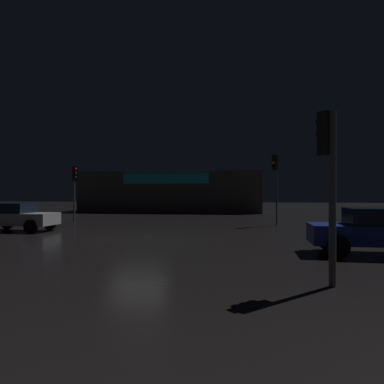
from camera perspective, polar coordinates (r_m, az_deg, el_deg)
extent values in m
plane|color=black|center=(16.69, -8.30, -7.10)|extent=(120.00, 120.00, 0.00)
cube|color=#4C4742|center=(40.94, -2.63, 0.02)|extent=(18.71, 9.38, 4.19)
cube|color=#33CCF2|center=(36.22, -4.08, 2.08)|extent=(8.54, 0.24, 0.99)
cylinder|color=#595B60|center=(23.49, 12.96, 0.28)|extent=(0.11, 0.11, 4.37)
cube|color=black|center=(23.43, 12.73, 4.45)|extent=(0.41, 0.41, 0.96)
sphere|color=black|center=(23.33, 12.49, 5.18)|extent=(0.20, 0.20, 0.20)
sphere|color=orange|center=(23.31, 12.49, 4.47)|extent=(0.20, 0.20, 0.20)
sphere|color=black|center=(23.28, 12.49, 3.76)|extent=(0.20, 0.20, 0.20)
cylinder|color=#595B60|center=(26.55, -17.77, -0.35)|extent=(0.12, 0.12, 3.82)
cube|color=black|center=(26.43, -17.68, 2.74)|extent=(0.41, 0.41, 0.97)
sphere|color=red|center=(26.29, -17.59, 3.39)|extent=(0.20, 0.20, 0.20)
sphere|color=black|center=(26.27, -17.59, 2.76)|extent=(0.20, 0.20, 0.20)
sphere|color=black|center=(26.26, -17.59, 2.13)|extent=(0.20, 0.20, 0.20)
cylinder|color=#595B60|center=(8.57, 20.89, -0.95)|extent=(0.16, 0.16, 3.83)
cube|color=black|center=(8.76, 20.06, 8.46)|extent=(0.41, 0.41, 0.97)
sphere|color=black|center=(8.90, 19.22, 10.22)|extent=(0.20, 0.20, 0.20)
sphere|color=black|center=(8.85, 19.22, 8.37)|extent=(0.20, 0.20, 0.20)
sphere|color=#19D13F|center=(8.82, 19.22, 6.50)|extent=(0.20, 0.20, 0.20)
cube|color=#B7B7BF|center=(21.55, -25.27, -3.77)|extent=(3.92, 1.84, 0.62)
cube|color=black|center=(21.68, -25.85, -2.24)|extent=(1.83, 1.63, 0.52)
cylinder|color=black|center=(21.64, -21.12, -4.58)|extent=(0.68, 0.23, 0.68)
cylinder|color=black|center=(20.13, -23.68, -4.92)|extent=(0.68, 0.23, 0.68)
cylinder|color=black|center=(23.04, -26.65, -4.30)|extent=(0.68, 0.23, 0.68)
cube|color=navy|center=(13.60, 26.64, -5.87)|extent=(4.24, 1.75, 0.64)
cube|color=black|center=(13.56, 26.74, -3.39)|extent=(1.92, 1.55, 0.54)
cylinder|color=black|center=(14.11, 20.15, -6.96)|extent=(0.70, 0.23, 0.70)
cylinder|color=black|center=(12.46, 21.67, -7.88)|extent=(0.70, 0.23, 0.70)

